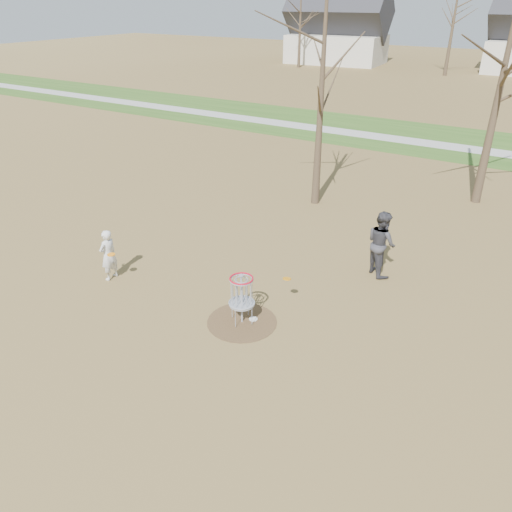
# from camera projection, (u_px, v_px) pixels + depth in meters

# --- Properties ---
(ground) EXTENTS (160.00, 160.00, 0.00)m
(ground) POSITION_uv_depth(u_px,v_px,m) (242.00, 322.00, 12.76)
(ground) COLOR brown
(ground) RESTS_ON ground
(green_band) EXTENTS (160.00, 8.00, 0.01)m
(green_band) POSITION_uv_depth(u_px,v_px,m) (441.00, 141.00, 28.62)
(green_band) COLOR #2D5119
(green_band) RESTS_ON ground
(footpath) EXTENTS (160.00, 1.50, 0.01)m
(footpath) POSITION_uv_depth(u_px,v_px,m) (436.00, 144.00, 27.86)
(footpath) COLOR #9E9E99
(footpath) RESTS_ON green_band
(dirt_circle) EXTENTS (1.80, 1.80, 0.01)m
(dirt_circle) POSITION_uv_depth(u_px,v_px,m) (242.00, 322.00, 12.76)
(dirt_circle) COLOR #47331E
(dirt_circle) RESTS_ON ground
(player_standing) EXTENTS (0.39, 0.58, 1.55)m
(player_standing) POSITION_uv_depth(u_px,v_px,m) (108.00, 255.00, 14.37)
(player_standing) COLOR silver
(player_standing) RESTS_ON ground
(player_throwing) EXTENTS (1.22, 1.19, 1.98)m
(player_throwing) POSITION_uv_depth(u_px,v_px,m) (381.00, 243.00, 14.57)
(player_throwing) COLOR #39383E
(player_throwing) RESTS_ON ground
(disc_grounded) EXTENTS (0.22, 0.22, 0.02)m
(disc_grounded) POSITION_uv_depth(u_px,v_px,m) (253.00, 319.00, 12.84)
(disc_grounded) COLOR white
(disc_grounded) RESTS_ON dirt_circle
(discs_in_play) EXTENTS (4.98, 1.77, 0.14)m
(discs_in_play) POSITION_uv_depth(u_px,v_px,m) (200.00, 267.00, 13.43)
(discs_in_play) COLOR orange
(discs_in_play) RESTS_ON ground
(disc_golf_basket) EXTENTS (0.64, 0.64, 1.35)m
(disc_golf_basket) POSITION_uv_depth(u_px,v_px,m) (242.00, 291.00, 12.34)
(disc_golf_basket) COLOR #9EA3AD
(disc_golf_basket) RESTS_ON ground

